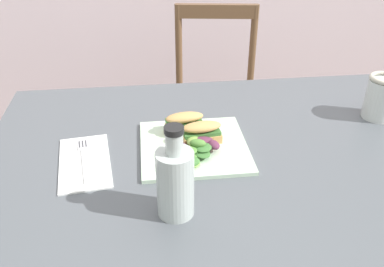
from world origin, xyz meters
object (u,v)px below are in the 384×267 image
at_px(mason_jar_iced_tea, 381,99).
at_px(bottle_cold_brew, 175,185).
at_px(sandwich_half_front, 202,132).
at_px(dining_table, 226,196).
at_px(fork_on_napkin, 84,157).
at_px(plate_lunch, 194,147).
at_px(sandwich_half_back, 185,122).
at_px(chair_wooden_far, 215,105).

bearing_deg(mason_jar_iced_tea, bottle_cold_brew, -151.09).
bearing_deg(sandwich_half_front, dining_table, -47.57).
height_order(dining_table, fork_on_napkin, fork_on_napkin).
relative_size(plate_lunch, sandwich_half_back, 2.56).
relative_size(dining_table, sandwich_half_front, 11.63).
bearing_deg(chair_wooden_far, fork_on_napkin, -119.88).
xyz_separation_m(dining_table, sandwich_half_back, (-0.10, 0.12, 0.16)).
bearing_deg(chair_wooden_far, dining_table, -97.88).
distance_m(chair_wooden_far, plate_lunch, 0.87).
distance_m(plate_lunch, fork_on_napkin, 0.27).
xyz_separation_m(dining_table, sandwich_half_front, (-0.06, 0.06, 0.16)).
relative_size(sandwich_half_front, fork_on_napkin, 0.56).
height_order(sandwich_half_front, bottle_cold_brew, bottle_cold_brew).
height_order(plate_lunch, sandwich_half_back, sandwich_half_back).
bearing_deg(dining_table, fork_on_napkin, 174.66).
distance_m(dining_table, mason_jar_iced_tea, 0.52).
xyz_separation_m(sandwich_half_front, fork_on_napkin, (-0.29, -0.03, -0.03)).
bearing_deg(plate_lunch, sandwich_half_front, 33.74).
xyz_separation_m(sandwich_half_back, bottle_cold_brew, (-0.05, -0.30, 0.03)).
height_order(dining_table, mason_jar_iced_tea, mason_jar_iced_tea).
bearing_deg(fork_on_napkin, sandwich_half_front, 5.80).
xyz_separation_m(dining_table, fork_on_napkin, (-0.35, 0.03, 0.13)).
bearing_deg(mason_jar_iced_tea, plate_lunch, -169.31).
bearing_deg(sandwich_half_back, bottle_cold_brew, -99.20).
distance_m(chair_wooden_far, bottle_cold_brew, 1.13).
bearing_deg(dining_table, sandwich_half_back, 129.25).
height_order(dining_table, plate_lunch, plate_lunch).
height_order(bottle_cold_brew, mason_jar_iced_tea, bottle_cold_brew).
relative_size(sandwich_half_front, sandwich_half_back, 1.00).
height_order(fork_on_napkin, mason_jar_iced_tea, mason_jar_iced_tea).
relative_size(sandwich_half_front, bottle_cold_brew, 0.52).
height_order(fork_on_napkin, bottle_cold_brew, bottle_cold_brew).
relative_size(chair_wooden_far, sandwich_half_front, 8.30).
distance_m(dining_table, fork_on_napkin, 0.38).
height_order(dining_table, sandwich_half_front, sandwich_half_front).
bearing_deg(sandwich_half_back, chair_wooden_far, 73.79).
xyz_separation_m(dining_table, mason_jar_iced_tea, (0.47, 0.15, 0.18)).
bearing_deg(sandwich_half_front, chair_wooden_far, 77.46).
distance_m(sandwich_half_back, bottle_cold_brew, 0.31).
xyz_separation_m(plate_lunch, mason_jar_iced_tea, (0.54, 0.10, 0.05)).
relative_size(sandwich_half_front, mason_jar_iced_tea, 0.83).
bearing_deg(bottle_cold_brew, mason_jar_iced_tea, 28.91).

